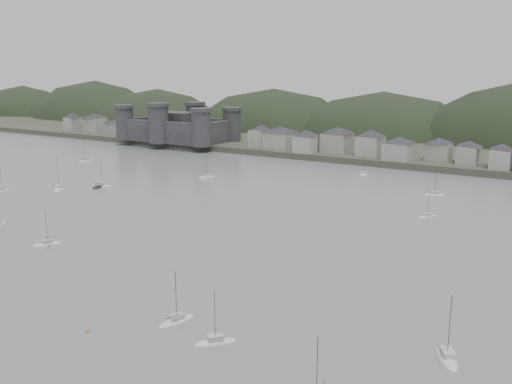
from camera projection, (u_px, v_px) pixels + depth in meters
The scene contains 9 objects.
ground at pixel (46, 293), 105.71m from camera, with size 900.00×900.00×0.00m, color slate.
far_shore_land at pixel (443, 136), 348.37m from camera, with size 900.00×250.00×3.00m, color #383D2D.
forested_ridge at pixel (438, 162), 327.48m from camera, with size 851.55×103.94×102.57m.
castle at pixel (178, 126), 314.48m from camera, with size 66.00×43.00×20.00m.
waterfront_town at pixel (499, 153), 228.30m from camera, with size 451.48×28.46×12.92m.
sailboat_lead at pixel (2, 191), 195.79m from camera, with size 3.64×7.91×10.44m.
moored_fleet at pixel (152, 213), 164.61m from camera, with size 195.75×176.36×12.87m.
motor_launch_far at pixel (99, 186), 202.23m from camera, with size 5.35×8.27×3.86m.
mooring_buoys at pixel (163, 227), 149.97m from camera, with size 157.63×129.20×0.70m.
Camera 1 is at (87.29, -61.89, 41.55)m, focal length 38.67 mm.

